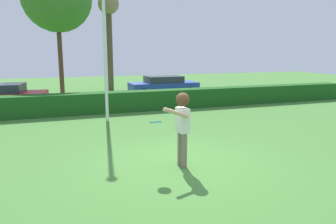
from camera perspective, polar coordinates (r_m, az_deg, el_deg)
The scene contains 7 objects.
ground_plane at distance 8.07m, azimuth 1.72°, elevation -8.96°, with size 60.00×60.00×0.00m, color #467E34.
person at distance 7.52m, azimuth 2.53°, elevation -1.51°, with size 0.74×0.59×1.78m.
frisbee at distance 7.15m, azimuth -2.23°, elevation -1.83°, with size 0.27×0.27×0.09m.
lamppost at distance 12.82m, azimuth -11.30°, elevation 15.22°, with size 0.24×0.24×6.91m.
hedge_row at distance 14.94m, azimuth -8.84°, elevation 1.83°, with size 25.73×0.90×0.91m, color #1B521A.
parked_car_blue at distance 20.07m, azimuth -0.80°, elevation 4.83°, with size 4.20×1.80×1.25m.
maple_tree at distance 23.61m, azimuth -10.49°, elevation 16.64°, with size 1.45×1.45×6.72m.
Camera 1 is at (-2.81, -7.07, 2.70)m, focal length 34.29 mm.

